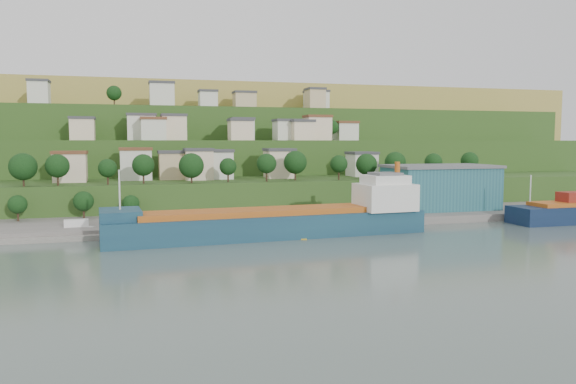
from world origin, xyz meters
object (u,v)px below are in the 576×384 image
object	(u,v)px
caravan	(76,225)
kayak_orange	(274,238)
warehouse	(440,187)
cargo_ship_near	(281,223)

from	to	relation	value
caravan	kayak_orange	world-z (taller)	caravan
warehouse	kayak_orange	xyz separation A→B (m)	(-56.88, -26.81, -8.18)
caravan	kayak_orange	bearing A→B (deg)	-27.95
cargo_ship_near	kayak_orange	distance (m)	5.11
warehouse	caravan	bearing A→B (deg)	-174.65
warehouse	kayak_orange	distance (m)	63.41
caravan	warehouse	bearing A→B (deg)	0.02
cargo_ship_near	warehouse	bearing A→B (deg)	19.60
kayak_orange	caravan	bearing A→B (deg)	145.55
cargo_ship_near	caravan	bearing A→B (deg)	158.78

